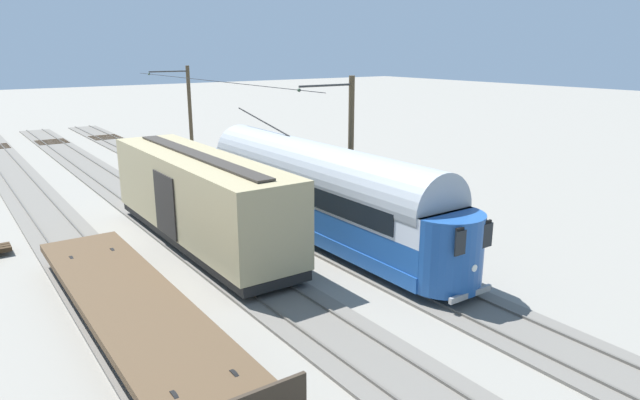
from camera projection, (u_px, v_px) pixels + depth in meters
name	position (u px, v px, depth m)	size (l,w,h in m)	color
ground_plane	(180.00, 231.00, 26.08)	(220.00, 220.00, 0.00)	gray
track_streetcar_siding	(264.00, 212.00, 28.91)	(2.80, 80.00, 0.18)	#666059
track_adjacent_siding	(177.00, 228.00, 26.32)	(2.80, 80.00, 0.18)	#666059
track_third_siding	(71.00, 247.00, 23.72)	(2.80, 80.00, 0.18)	#666059
vintage_streetcar	(318.00, 189.00, 24.48)	(2.65, 17.53, 5.04)	#1E4C93
coach_adjacent	(199.00, 197.00, 23.52)	(2.96, 12.99, 3.85)	tan
flatcar_far_siding	(137.00, 308.00, 16.35)	(2.80, 14.34, 1.60)	brown
catenary_pole_foreground	(189.00, 110.00, 42.51)	(3.16, 0.28, 7.00)	#4C3D28
catenary_pole_mid_near	(349.00, 146.00, 26.81)	(3.16, 0.28, 7.00)	#4C3D28
overhead_wire_run	(202.00, 79.00, 32.99)	(2.96, 23.87, 0.18)	black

